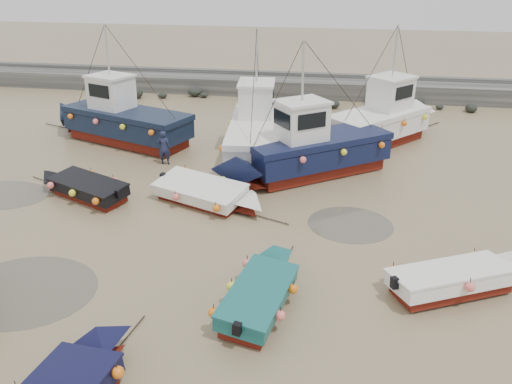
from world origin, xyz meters
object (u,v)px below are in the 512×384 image
person (165,164)px  dinghy_3 (463,277)px  cabin_boat_2 (307,149)px  cabin_boat_3 (386,118)px  dinghy_4 (83,185)px  dinghy_5 (208,192)px  cabin_boat_0 (118,118)px  cabin_boat_1 (256,127)px  dinghy_2 (261,289)px

person → dinghy_3: bearing=140.3°
cabin_boat_2 → cabin_boat_3: 6.74m
dinghy_3 → dinghy_4: 15.38m
dinghy_3 → person: bearing=-149.8°
dinghy_4 → dinghy_5: 5.48m
cabin_boat_0 → cabin_boat_1: bearing=-73.3°
dinghy_5 → dinghy_4: bearing=-66.7°
dinghy_5 → cabin_boat_3: bearing=160.5°
dinghy_3 → dinghy_5: size_ratio=0.97×
dinghy_4 → cabin_boat_2: (9.33, 3.73, 0.80)m
cabin_boat_0 → cabin_boat_1: size_ratio=0.98×
dinghy_3 → cabin_boat_1: size_ratio=0.56×
dinghy_4 → cabin_boat_1: (6.46, 6.55, 0.78)m
dinghy_2 → person: dinghy_2 is taller
dinghy_5 → cabin_boat_1: (0.98, 6.37, 0.79)m
dinghy_5 → person: size_ratio=3.48×
dinghy_3 → cabin_boat_3: size_ratio=0.78×
cabin_boat_0 → cabin_boat_3: 14.75m
dinghy_4 → cabin_boat_0: (-1.30, 6.99, 0.78)m
dinghy_4 → person: (2.27, 4.10, -0.55)m
dinghy_5 → cabin_boat_0: bearing=-113.7°
cabin_boat_0 → cabin_boat_3: (14.59, 2.21, 0.05)m
dinghy_4 → dinghy_3: bearing=-83.3°
cabin_boat_2 → dinghy_2: bearing=141.4°
dinghy_5 → cabin_boat_1: bearing=-167.4°
dinghy_4 → cabin_boat_2: size_ratio=0.63×
person → dinghy_4: bearing=56.0°
dinghy_2 → person: 12.07m
cabin_boat_0 → cabin_boat_1: same height
cabin_boat_0 → person: size_ratio=5.92×
cabin_boat_3 → cabin_boat_0: bearing=-128.6°
dinghy_3 → cabin_boat_2: (-5.38, 8.24, 0.80)m
dinghy_5 → dinghy_2: bearing=48.2°
dinghy_2 → cabin_boat_3: cabin_boat_3 is taller
cabin_boat_1 → cabin_boat_3: (6.82, 2.65, 0.05)m
dinghy_5 → cabin_boat_2: bearing=154.1°
dinghy_2 → cabin_boat_2: bearing=97.1°
dinghy_2 → cabin_boat_3: size_ratio=0.73×
dinghy_3 → dinghy_4: bearing=-132.2°
cabin_boat_3 → person: 12.22m
dinghy_3 → dinghy_5: same height
cabin_boat_3 → dinghy_3: bearing=-41.3°
cabin_boat_1 → cabin_boat_2: bearing=-49.9°
dinghy_4 → cabin_boat_1: 9.24m
cabin_boat_0 → cabin_boat_2: size_ratio=1.15×
dinghy_4 → person: size_ratio=3.26×
person → cabin_boat_0: bearing=-44.0°
cabin_boat_2 → dinghy_3: bearing=178.4°
dinghy_2 → cabin_boat_2: (0.66, 9.86, 0.79)m
cabin_boat_0 → dinghy_2: bearing=-122.8°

